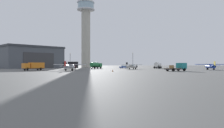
{
  "coord_description": "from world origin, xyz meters",
  "views": [
    {
      "loc": [
        -4.37,
        -64.38,
        2.23
      ],
      "look_at": [
        1.2,
        24.51,
        2.12
      ],
      "focal_mm": 33.26,
      "sensor_mm": 36.0,
      "label": 1
    }
  ],
  "objects_px": {
    "airplane_blue": "(210,66)",
    "truck_flatbed_teal": "(178,67)",
    "airplane_silver": "(69,66)",
    "traffic_cone_near_right": "(113,71)",
    "truck_fuel_tanker_green": "(96,65)",
    "car_blue": "(124,67)",
    "airplane_white": "(132,66)",
    "traffic_cone_near_left": "(172,69)",
    "truck_fuel_tanker_white": "(158,65)",
    "light_post_east": "(133,59)",
    "truck_box_black": "(71,65)",
    "control_tower": "(86,28)",
    "truck_box_orange": "(34,66)",
    "light_post_west": "(70,59)"
  },
  "relations": [
    {
      "from": "truck_flatbed_teal",
      "to": "traffic_cone_near_right",
      "type": "height_order",
      "value": "truck_flatbed_teal"
    },
    {
      "from": "truck_fuel_tanker_green",
      "to": "truck_fuel_tanker_white",
      "type": "distance_m",
      "value": 29.36
    },
    {
      "from": "truck_box_black",
      "to": "traffic_cone_near_right",
      "type": "bearing_deg",
      "value": 112.77
    },
    {
      "from": "control_tower",
      "to": "traffic_cone_near_left",
      "type": "relative_size",
      "value": 59.5
    },
    {
      "from": "airplane_blue",
      "to": "airplane_silver",
      "type": "xyz_separation_m",
      "value": [
        -49.72,
        -6.89,
        -0.01
      ]
    },
    {
      "from": "airplane_silver",
      "to": "truck_fuel_tanker_white",
      "type": "bearing_deg",
      "value": -37.22
    },
    {
      "from": "truck_box_black",
      "to": "car_blue",
      "type": "bearing_deg",
      "value": -151.31
    },
    {
      "from": "truck_flatbed_teal",
      "to": "light_post_east",
      "type": "bearing_deg",
      "value": 69.52
    },
    {
      "from": "car_blue",
      "to": "truck_fuel_tanker_green",
      "type": "bearing_deg",
      "value": -2.22
    },
    {
      "from": "light_post_west",
      "to": "traffic_cone_near_left",
      "type": "bearing_deg",
      "value": -35.31
    },
    {
      "from": "airplane_silver",
      "to": "truck_box_black",
      "type": "xyz_separation_m",
      "value": [
        -1.82,
        16.83,
        0.28
      ]
    },
    {
      "from": "car_blue",
      "to": "airplane_silver",
      "type": "bearing_deg",
      "value": 37.22
    },
    {
      "from": "truck_fuel_tanker_white",
      "to": "traffic_cone_near_left",
      "type": "bearing_deg",
      "value": -154.51
    },
    {
      "from": "airplane_blue",
      "to": "truck_flatbed_teal",
      "type": "bearing_deg",
      "value": 131.54
    },
    {
      "from": "airplane_white",
      "to": "truck_flatbed_teal",
      "type": "bearing_deg",
      "value": -5.64
    },
    {
      "from": "truck_fuel_tanker_white",
      "to": "light_post_east",
      "type": "height_order",
      "value": "light_post_east"
    },
    {
      "from": "traffic_cone_near_left",
      "to": "car_blue",
      "type": "bearing_deg",
      "value": 121.64
    },
    {
      "from": "truck_box_orange",
      "to": "truck_fuel_tanker_white",
      "type": "xyz_separation_m",
      "value": [
        49.59,
        26.54,
        0.11
      ]
    },
    {
      "from": "airplane_white",
      "to": "truck_fuel_tanker_green",
      "type": "relative_size",
      "value": 1.56
    },
    {
      "from": "truck_box_black",
      "to": "traffic_cone_near_right",
      "type": "distance_m",
      "value": 29.13
    },
    {
      "from": "airplane_white",
      "to": "truck_box_orange",
      "type": "bearing_deg",
      "value": -100.33
    },
    {
      "from": "airplane_silver",
      "to": "traffic_cone_near_left",
      "type": "height_order",
      "value": "airplane_silver"
    },
    {
      "from": "control_tower",
      "to": "truck_flatbed_teal",
      "type": "relative_size",
      "value": 5.51
    },
    {
      "from": "truck_fuel_tanker_green",
      "to": "car_blue",
      "type": "height_order",
      "value": "truck_fuel_tanker_green"
    },
    {
      "from": "truck_box_orange",
      "to": "light_post_west",
      "type": "bearing_deg",
      "value": -142.66
    },
    {
      "from": "airplane_silver",
      "to": "light_post_east",
      "type": "bearing_deg",
      "value": -18.75
    },
    {
      "from": "control_tower",
      "to": "truck_fuel_tanker_green",
      "type": "relative_size",
      "value": 7.34
    },
    {
      "from": "light_post_west",
      "to": "control_tower",
      "type": "bearing_deg",
      "value": 63.34
    },
    {
      "from": "airplane_white",
      "to": "traffic_cone_near_left",
      "type": "height_order",
      "value": "airplane_white"
    },
    {
      "from": "truck_fuel_tanker_white",
      "to": "traffic_cone_near_right",
      "type": "distance_m",
      "value": 46.03
    },
    {
      "from": "light_post_west",
      "to": "car_blue",
      "type": "bearing_deg",
      "value": -11.15
    },
    {
      "from": "airplane_white",
      "to": "truck_fuel_tanker_white",
      "type": "xyz_separation_m",
      "value": [
        14.53,
        13.15,
        0.31
      ]
    },
    {
      "from": "truck_box_black",
      "to": "control_tower",
      "type": "bearing_deg",
      "value": -103.83
    },
    {
      "from": "airplane_silver",
      "to": "truck_box_black",
      "type": "bearing_deg",
      "value": 18.98
    },
    {
      "from": "control_tower",
      "to": "traffic_cone_near_right",
      "type": "bearing_deg",
      "value": -79.55
    },
    {
      "from": "airplane_blue",
      "to": "car_blue",
      "type": "distance_m",
      "value": 39.36
    },
    {
      "from": "airplane_blue",
      "to": "truck_fuel_tanker_green",
      "type": "relative_size",
      "value": 1.85
    },
    {
      "from": "truck_flatbed_teal",
      "to": "light_post_west",
      "type": "relative_size",
      "value": 0.99
    },
    {
      "from": "airplane_blue",
      "to": "light_post_west",
      "type": "xyz_separation_m",
      "value": [
        -54.92,
        32.81,
        3.17
      ]
    },
    {
      "from": "truck_box_black",
      "to": "car_blue",
      "type": "relative_size",
      "value": 1.26
    },
    {
      "from": "car_blue",
      "to": "traffic_cone_near_left",
      "type": "distance_m",
      "value": 28.55
    },
    {
      "from": "truck_box_black",
      "to": "light_post_east",
      "type": "bearing_deg",
      "value": -144.61
    },
    {
      "from": "truck_box_black",
      "to": "light_post_west",
      "type": "distance_m",
      "value": 23.3
    },
    {
      "from": "car_blue",
      "to": "traffic_cone_near_right",
      "type": "relative_size",
      "value": 7.24
    },
    {
      "from": "airplane_blue",
      "to": "truck_box_black",
      "type": "bearing_deg",
      "value": 86.07
    },
    {
      "from": "airplane_blue",
      "to": "traffic_cone_near_right",
      "type": "xyz_separation_m",
      "value": [
        -36.55,
        -15.0,
        -1.1
      ]
    },
    {
      "from": "airplane_silver",
      "to": "traffic_cone_near_right",
      "type": "relative_size",
      "value": 15.18
    },
    {
      "from": "truck_box_orange",
      "to": "truck_fuel_tanker_white",
      "type": "distance_m",
      "value": 56.24
    },
    {
      "from": "airplane_blue",
      "to": "truck_flatbed_teal",
      "type": "distance_m",
      "value": 19.87
    },
    {
      "from": "car_blue",
      "to": "light_post_west",
      "type": "distance_m",
      "value": 27.58
    }
  ]
}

